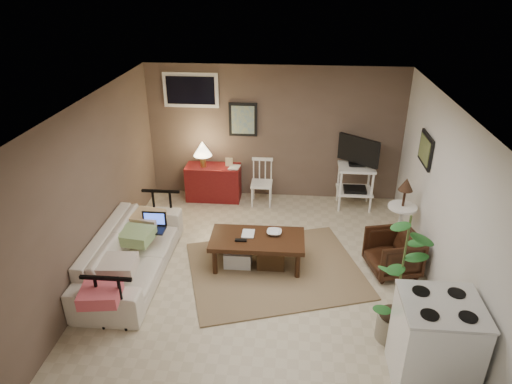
# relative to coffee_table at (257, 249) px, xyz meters

# --- Properties ---
(floor) EXTENTS (5.00, 5.00, 0.00)m
(floor) POSITION_rel_coffee_table_xyz_m (0.11, -0.18, -0.28)
(floor) COLOR #C1B293
(floor) RESTS_ON ground
(art_back) EXTENTS (0.50, 0.03, 0.60)m
(art_back) POSITION_rel_coffee_table_xyz_m (-0.44, 2.29, 1.17)
(art_back) COLOR black
(art_right) EXTENTS (0.03, 0.60, 0.45)m
(art_right) POSITION_rel_coffee_table_xyz_m (2.34, 0.87, 1.24)
(art_right) COLOR black
(window) EXTENTS (0.96, 0.03, 0.60)m
(window) POSITION_rel_coffee_table_xyz_m (-1.34, 2.29, 1.67)
(window) COLOR white
(rug) EXTENTS (2.78, 2.48, 0.02)m
(rug) POSITION_rel_coffee_table_xyz_m (0.27, -0.09, -0.27)
(rug) COLOR olive
(rug) RESTS_ON floor
(coffee_table) EXTENTS (1.32, 0.69, 0.50)m
(coffee_table) POSITION_rel_coffee_table_xyz_m (0.00, 0.00, 0.00)
(coffee_table) COLOR #3A1B0F
(coffee_table) RESTS_ON floor
(sofa) EXTENTS (0.66, 2.26, 0.88)m
(sofa) POSITION_rel_coffee_table_xyz_m (-1.69, -0.32, 0.17)
(sofa) COLOR white
(sofa) RESTS_ON floor
(sofa_pillows) EXTENTS (0.43, 2.15, 0.15)m
(sofa_pillows) POSITION_rel_coffee_table_xyz_m (-1.64, -0.58, 0.27)
(sofa_pillows) COLOR beige
(sofa_pillows) RESTS_ON sofa
(sofa_end_rails) EXTENTS (0.61, 2.26, 0.76)m
(sofa_end_rails) POSITION_rel_coffee_table_xyz_m (-1.56, -0.32, 0.10)
(sofa_end_rails) COLOR black
(sofa_end_rails) RESTS_ON floor
(laptop) EXTENTS (0.35, 0.25, 0.24)m
(laptop) POSITION_rel_coffee_table_xyz_m (-1.47, 0.06, 0.30)
(laptop) COLOR black
(laptop) RESTS_ON sofa
(red_console) EXTENTS (0.97, 0.43, 1.13)m
(red_console) POSITION_rel_coffee_table_xyz_m (-0.98, 2.05, 0.11)
(red_console) COLOR maroon
(red_console) RESTS_ON floor
(spindle_chair) EXTENTS (0.37, 0.37, 0.82)m
(spindle_chair) POSITION_rel_coffee_table_xyz_m (-0.08, 1.95, 0.11)
(spindle_chair) COLOR white
(spindle_chair) RESTS_ON floor
(tv_stand) EXTENTS (0.64, 0.53, 1.30)m
(tv_stand) POSITION_rel_coffee_table_xyz_m (1.56, 1.96, 0.41)
(tv_stand) COLOR white
(tv_stand) RESTS_ON floor
(side_table) EXTENTS (0.42, 0.42, 1.13)m
(side_table) POSITION_rel_coffee_table_xyz_m (2.10, 0.73, 0.42)
(side_table) COLOR white
(side_table) RESTS_ON floor
(armchair) EXTENTS (0.74, 0.76, 0.65)m
(armchair) POSITION_rel_coffee_table_xyz_m (1.89, 0.04, 0.05)
(armchair) COLOR black
(armchair) RESTS_ON floor
(potted_plant) EXTENTS (0.41, 0.41, 1.63)m
(potted_plant) POSITION_rel_coffee_table_xyz_m (1.67, -1.27, 0.59)
(potted_plant) COLOR gray
(potted_plant) RESTS_ON floor
(stove) EXTENTS (0.77, 0.71, 1.00)m
(stove) POSITION_rel_coffee_table_xyz_m (1.93, -1.86, 0.22)
(stove) COLOR white
(stove) RESTS_ON floor
(bowl) EXTENTS (0.21, 0.06, 0.21)m
(bowl) POSITION_rel_coffee_table_xyz_m (0.24, 0.12, 0.30)
(bowl) COLOR #3A1B0F
(bowl) RESTS_ON coffee_table
(book_table) EXTENTS (0.17, 0.02, 0.24)m
(book_table) POSITION_rel_coffee_table_xyz_m (-0.21, 0.08, 0.31)
(book_table) COLOR #3A1B0F
(book_table) RESTS_ON coffee_table
(book_console) EXTENTS (0.18, 0.05, 0.24)m
(book_console) POSITION_rel_coffee_table_xyz_m (-0.66, 2.01, 0.49)
(book_console) COLOR #3A1B0F
(book_console) RESTS_ON red_console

